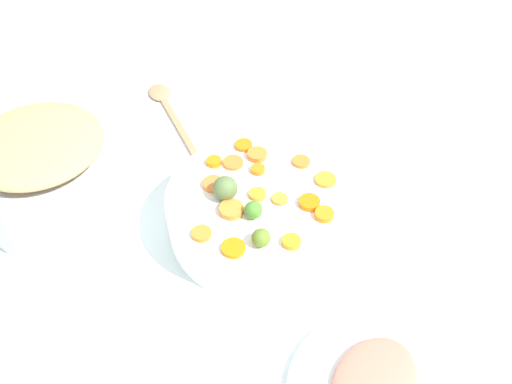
# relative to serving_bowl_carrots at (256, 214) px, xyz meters

# --- Properties ---
(tabletop) EXTENTS (2.40, 2.40, 0.02)m
(tabletop) POSITION_rel_serving_bowl_carrots_xyz_m (-0.00, 0.02, -0.05)
(tabletop) COLOR white
(tabletop) RESTS_ON ground
(serving_bowl_carrots) EXTENTS (0.29, 0.29, 0.09)m
(serving_bowl_carrots) POSITION_rel_serving_bowl_carrots_xyz_m (0.00, 0.00, 0.00)
(serving_bowl_carrots) COLOR white
(serving_bowl_carrots) RESTS_ON tabletop
(metal_pot) EXTENTS (0.25, 0.25, 0.13)m
(metal_pot) POSITION_rel_serving_bowl_carrots_xyz_m (-0.34, -0.12, 0.02)
(metal_pot) COLOR #BCB9BF
(metal_pot) RESTS_ON tabletop
(stuffing_mound) EXTENTS (0.22, 0.22, 0.04)m
(stuffing_mound) POSITION_rel_serving_bowl_carrots_xyz_m (-0.34, -0.12, 0.11)
(stuffing_mound) COLOR tan
(stuffing_mound) RESTS_ON metal_pot
(carrot_slice_0) EXTENTS (0.04, 0.04, 0.01)m
(carrot_slice_0) POSITION_rel_serving_bowl_carrots_xyz_m (-0.08, 0.10, 0.05)
(carrot_slice_0) COLOR orange
(carrot_slice_0) RESTS_ON serving_bowl_carrots
(carrot_slice_1) EXTENTS (0.03, 0.03, 0.01)m
(carrot_slice_1) POSITION_rel_serving_bowl_carrots_xyz_m (0.09, -0.06, 0.05)
(carrot_slice_1) COLOR orange
(carrot_slice_1) RESTS_ON serving_bowl_carrots
(carrot_slice_2) EXTENTS (0.03, 0.03, 0.01)m
(carrot_slice_2) POSITION_rel_serving_bowl_carrots_xyz_m (-0.10, 0.03, 0.05)
(carrot_slice_2) COLOR orange
(carrot_slice_2) RESTS_ON serving_bowl_carrots
(carrot_slice_3) EXTENTS (0.05, 0.05, 0.01)m
(carrot_slice_3) POSITION_rel_serving_bowl_carrots_xyz_m (-0.02, -0.05, 0.05)
(carrot_slice_3) COLOR orange
(carrot_slice_3) RESTS_ON serving_bowl_carrots
(carrot_slice_4) EXTENTS (0.03, 0.03, 0.01)m
(carrot_slice_4) POSITION_rel_serving_bowl_carrots_xyz_m (0.04, 0.01, 0.05)
(carrot_slice_4) COLOR orange
(carrot_slice_4) RESTS_ON serving_bowl_carrots
(carrot_slice_5) EXTENTS (0.05, 0.05, 0.01)m
(carrot_slice_5) POSITION_rel_serving_bowl_carrots_xyz_m (-0.04, 0.08, 0.05)
(carrot_slice_5) COLOR orange
(carrot_slice_5) RESTS_ON serving_bowl_carrots
(carrot_slice_6) EXTENTS (0.04, 0.04, 0.01)m
(carrot_slice_6) POSITION_rel_serving_bowl_carrots_xyz_m (0.03, 0.11, 0.05)
(carrot_slice_6) COLOR orange
(carrot_slice_6) RESTS_ON serving_bowl_carrots
(carrot_slice_7) EXTENTS (0.05, 0.05, 0.01)m
(carrot_slice_7) POSITION_rel_serving_bowl_carrots_xyz_m (-0.07, -0.01, 0.05)
(carrot_slice_7) COLOR orange
(carrot_slice_7) RESTS_ON serving_bowl_carrots
(carrot_slice_8) EXTENTS (0.04, 0.04, 0.01)m
(carrot_slice_8) POSITION_rel_serving_bowl_carrots_xyz_m (0.08, 0.02, 0.05)
(carrot_slice_8) COLOR orange
(carrot_slice_8) RESTS_ON serving_bowl_carrots
(carrot_slice_9) EXTENTS (0.04, 0.04, 0.01)m
(carrot_slice_9) POSITION_rel_serving_bowl_carrots_xyz_m (0.00, 0.00, 0.05)
(carrot_slice_9) COLOR orange
(carrot_slice_9) RESTS_ON serving_bowl_carrots
(carrot_slice_10) EXTENTS (0.04, 0.04, 0.01)m
(carrot_slice_10) POSITION_rel_serving_bowl_carrots_xyz_m (-0.03, -0.11, 0.05)
(carrot_slice_10) COLOR orange
(carrot_slice_10) RESTS_ON serving_bowl_carrots
(carrot_slice_11) EXTENTS (0.03, 0.03, 0.01)m
(carrot_slice_11) POSITION_rel_serving_bowl_carrots_xyz_m (0.12, 0.01, 0.05)
(carrot_slice_11) COLOR orange
(carrot_slice_11) RESTS_ON serving_bowl_carrots
(carrot_slice_12) EXTENTS (0.05, 0.05, 0.01)m
(carrot_slice_12) POSITION_rel_serving_bowl_carrots_xyz_m (0.09, 0.09, 0.05)
(carrot_slice_12) COLOR orange
(carrot_slice_12) RESTS_ON serving_bowl_carrots
(carrot_slice_13) EXTENTS (0.03, 0.03, 0.01)m
(carrot_slice_13) POSITION_rel_serving_bowl_carrots_xyz_m (-0.02, 0.05, 0.05)
(carrot_slice_13) COLOR orange
(carrot_slice_13) RESTS_ON serving_bowl_carrots
(carrot_slice_14) EXTENTS (0.05, 0.05, 0.01)m
(carrot_slice_14) POSITION_rel_serving_bowl_carrots_xyz_m (0.02, -0.11, 0.05)
(carrot_slice_14) COLOR orange
(carrot_slice_14) RESTS_ON serving_bowl_carrots
(carrot_slice_15) EXTENTS (0.05, 0.05, 0.01)m
(carrot_slice_15) POSITION_rel_serving_bowl_carrots_xyz_m (-0.07, 0.05, 0.05)
(carrot_slice_15) COLOR orange
(carrot_slice_15) RESTS_ON serving_bowl_carrots
(brussels_sprout_0) EXTENTS (0.03, 0.03, 0.03)m
(brussels_sprout_0) POSITION_rel_serving_bowl_carrots_xyz_m (0.05, -0.08, 0.06)
(brussels_sprout_0) COLOR #5C7925
(brussels_sprout_0) RESTS_ON serving_bowl_carrots
(brussels_sprout_1) EXTENTS (0.03, 0.03, 0.03)m
(brussels_sprout_1) POSITION_rel_serving_bowl_carrots_xyz_m (0.02, -0.04, 0.06)
(brussels_sprout_1) COLOR #49842B
(brussels_sprout_1) RESTS_ON serving_bowl_carrots
(brussels_sprout_2) EXTENTS (0.04, 0.04, 0.04)m
(brussels_sprout_2) POSITION_rel_serving_bowl_carrots_xyz_m (-0.04, -0.02, 0.06)
(brussels_sprout_2) COLOR #546F3B
(brussels_sprout_2) RESTS_ON serving_bowl_carrots
(wooden_spoon) EXTENTS (0.27, 0.21, 0.01)m
(wooden_spoon) POSITION_rel_serving_bowl_carrots_xyz_m (-0.33, 0.20, -0.04)
(wooden_spoon) COLOR #B37B54
(wooden_spoon) RESTS_ON tabletop
(ham_slice_main) EXTENTS (0.13, 0.16, 0.02)m
(ham_slice_main) POSITION_rel_serving_bowl_carrots_xyz_m (0.28, -0.17, -0.02)
(ham_slice_main) COLOR #C8755E
(ham_slice_main) RESTS_ON ham_plate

